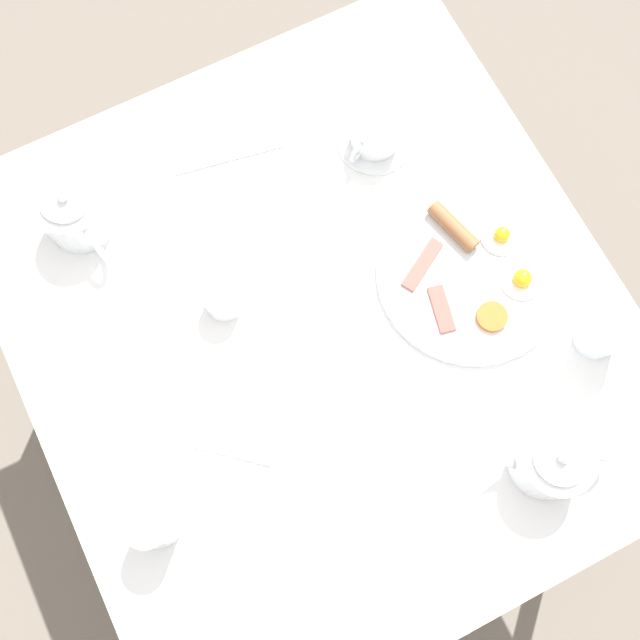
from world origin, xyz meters
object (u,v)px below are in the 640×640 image
breakfast_plate (472,271)px  napkin_folded (240,426)px  teapot_far (552,461)px  creamer_jug (222,298)px  water_glass_short (153,525)px  fork_by_plate (348,605)px  teacup_with_saucer_right (375,134)px  water_glass_tall (604,332)px  teapot_near (74,213)px  knife_by_plate (227,158)px

breakfast_plate → napkin_folded: breakfast_plate is taller
breakfast_plate → teapot_far: bearing=170.1°
breakfast_plate → creamer_jug: creamer_jug is taller
water_glass_short → fork_by_plate: bearing=-138.8°
teapot_far → teacup_with_saucer_right: bearing=-69.1°
teapot_far → water_glass_tall: size_ratio=1.94×
teapot_near → creamer_jug: size_ratio=2.29×
creamer_jug → knife_by_plate: size_ratio=0.42×
teapot_near → knife_by_plate: (0.00, -0.27, -0.05)m
creamer_jug → napkin_folded: bearing=162.1°
water_glass_tall → creamer_jug: (0.33, 0.52, -0.02)m
teapot_near → teacup_with_saucer_right: 0.53m
water_glass_tall → water_glass_short: (0.05, 0.76, 0.01)m
water_glass_short → knife_by_plate: size_ratio=0.53×
water_glass_tall → creamer_jug: size_ratio=1.12×
teapot_far → knife_by_plate: bearing=-49.4°
teapot_near → napkin_folded: 0.45m
water_glass_tall → fork_by_plate: size_ratio=0.60×
water_glass_tall → teapot_near: bearing=49.8°
creamer_jug → teapot_near: bearing=33.3°
knife_by_plate → breakfast_plate: bearing=-143.7°
teapot_far → water_glass_short: bearing=5.2°
teacup_with_saucer_right → water_glass_tall: bearing=-162.3°
water_glass_short → fork_by_plate: (-0.23, -0.20, -0.05)m
water_glass_tall → water_glass_short: size_ratio=0.90×
breakfast_plate → napkin_folded: 0.46m
breakfast_plate → teapot_far: (-0.33, 0.06, 0.04)m
napkin_folded → knife_by_plate: (0.44, -0.18, -0.00)m
breakfast_plate → fork_by_plate: 0.57m
teapot_near → water_glass_tall: size_ratio=2.04×
water_glass_short → creamer_jug: size_ratio=1.25×
creamer_jug → breakfast_plate: bearing=-109.5°
creamer_jug → knife_by_plate: creamer_jug is taller
water_glass_tall → fork_by_plate: water_glass_tall is taller
creamer_jug → teapot_far: bearing=-144.0°
teapot_far → water_glass_short: teapot_far is taller
teacup_with_saucer_right → creamer_jug: 0.39m
water_glass_short → creamer_jug: (0.28, -0.24, -0.02)m
knife_by_plate → water_glass_tall: bearing=-144.9°
teapot_near → water_glass_short: teapot_near is taller
breakfast_plate → water_glass_tall: bearing=-147.4°
teacup_with_saucer_right → water_glass_short: (-0.43, 0.60, 0.02)m
teacup_with_saucer_right → knife_by_plate: size_ratio=0.65×
teapot_far → knife_by_plate: size_ratio=0.92×
creamer_jug → fork_by_plate: bearing=176.3°
teapot_far → teapot_near: bearing=-31.7°
breakfast_plate → creamer_jug: (0.14, 0.40, 0.02)m
breakfast_plate → teapot_far: size_ratio=1.70×
napkin_folded → knife_by_plate: 0.47m
teacup_with_saucer_right → water_glass_short: size_ratio=1.23×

